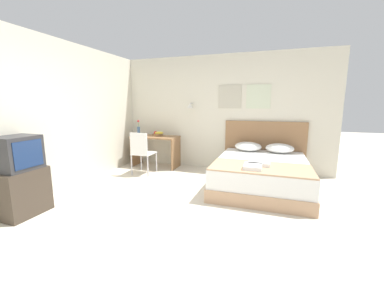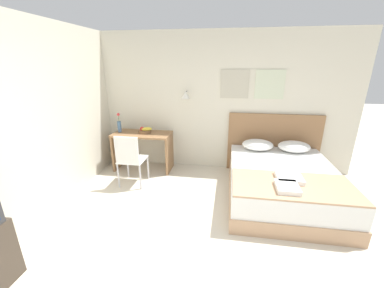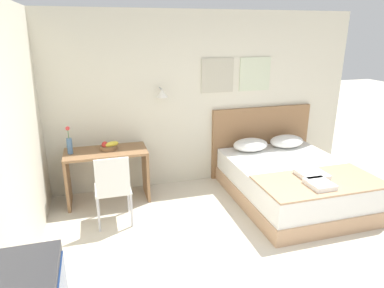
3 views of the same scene
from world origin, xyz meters
TOP-DOWN VIEW (x-y plane):
  - wall_back at (0.01, 2.72)m, footprint 5.25×0.31m
  - bed at (1.15, 1.62)m, footprint 1.62×2.01m
  - headboard at (1.15, 2.66)m, footprint 1.74×0.06m
  - pillow_left at (0.83, 2.38)m, footprint 0.57×0.39m
  - pillow_right at (1.47, 2.38)m, footprint 0.57×0.39m
  - throw_blanket at (1.15, 1.04)m, footprint 1.57×0.80m
  - folded_towel_near_foot at (1.13, 1.18)m, footprint 0.34×0.34m
  - folded_towel_mid_bed at (1.04, 0.90)m, footprint 0.27×0.33m
  - desk at (-1.40, 2.36)m, footprint 1.13×0.55m
  - desk_chair at (-1.37, 1.64)m, footprint 0.44×0.44m
  - fruit_bowl at (-1.36, 2.40)m, footprint 0.28×0.25m
  - flower_vase at (-1.87, 2.37)m, footprint 0.07×0.07m

SIDE VIEW (x-z plane):
  - bed at x=1.15m, z-range 0.00..0.53m
  - desk at x=-1.40m, z-range 0.14..0.90m
  - throw_blanket at x=1.15m, z-range 0.53..0.56m
  - desk_chair at x=-1.37m, z-range 0.08..1.02m
  - headboard at x=1.15m, z-range 0.00..1.16m
  - folded_towel_near_foot at x=1.13m, z-range 0.56..0.62m
  - folded_towel_mid_bed at x=1.04m, z-range 0.56..0.62m
  - pillow_left at x=0.83m, z-range 0.53..0.73m
  - pillow_right at x=1.47m, z-range 0.53..0.73m
  - fruit_bowl at x=-1.36m, z-range 0.74..0.87m
  - flower_vase at x=-1.87m, z-range 0.71..1.09m
  - wall_back at x=0.01m, z-range 0.01..2.66m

